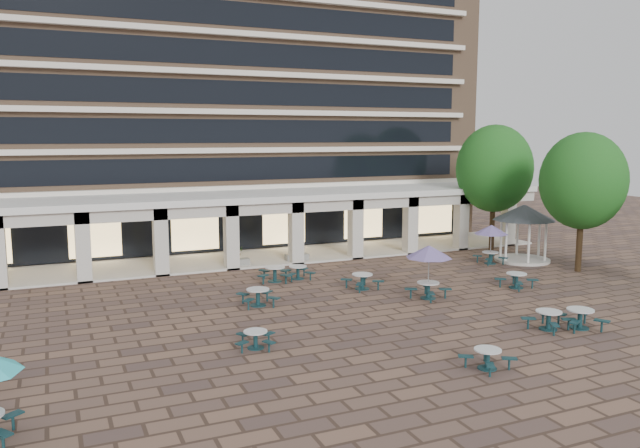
# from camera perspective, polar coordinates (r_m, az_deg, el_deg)

# --- Properties ---
(ground) EXTENTS (120.00, 120.00, 0.00)m
(ground) POSITION_cam_1_polar(r_m,az_deg,el_deg) (28.06, 3.05, -8.71)
(ground) COLOR brown
(ground) RESTS_ON ground
(apartment_building) EXTENTS (40.00, 15.50, 25.20)m
(apartment_building) POSITION_cam_1_polar(r_m,az_deg,el_deg) (51.13, -10.02, 13.03)
(apartment_building) COLOR #8D6B4F
(apartment_building) RESTS_ON ground
(retail_arcade) EXTENTS (42.00, 6.60, 4.40)m
(retail_arcade) POSITION_cam_1_polar(r_m,az_deg,el_deg) (40.96, -6.19, 0.89)
(retail_arcade) COLOR white
(retail_arcade) RESTS_ON ground
(picnic_table_0) EXTENTS (1.85, 1.85, 0.69)m
(picnic_table_0) POSITION_cam_1_polar(r_m,az_deg,el_deg) (24.42, -5.92, -10.32)
(picnic_table_0) COLOR #123538
(picnic_table_0) RESTS_ON ground
(picnic_table_1) EXTENTS (1.85, 1.85, 0.72)m
(picnic_table_1) POSITION_cam_1_polar(r_m,az_deg,el_deg) (23.04, 15.07, -11.66)
(picnic_table_1) COLOR #123538
(picnic_table_1) RESTS_ON ground
(picnic_table_2) EXTENTS (2.12, 2.12, 0.80)m
(picnic_table_2) POSITION_cam_1_polar(r_m,az_deg,el_deg) (28.20, 20.17, -8.11)
(picnic_table_2) COLOR #123538
(picnic_table_2) RESTS_ON ground
(picnic_table_3) EXTENTS (2.19, 2.19, 0.84)m
(picnic_table_3) POSITION_cam_1_polar(r_m,az_deg,el_deg) (28.83, 22.68, -7.84)
(picnic_table_3) COLOR #123538
(picnic_table_3) RESTS_ON ground
(picnic_table_6) EXTENTS (2.33, 2.33, 2.69)m
(picnic_table_6) POSITION_cam_1_polar(r_m,az_deg,el_deg) (31.46, 9.93, -2.70)
(picnic_table_6) COLOR #123538
(picnic_table_6) RESTS_ON ground
(picnic_table_7) EXTENTS (2.09, 2.09, 0.81)m
(picnic_table_7) POSITION_cam_1_polar(r_m,az_deg,el_deg) (35.10, 17.51, -4.83)
(picnic_table_7) COLOR #123538
(picnic_table_7) RESTS_ON ground
(picnic_table_8) EXTENTS (1.95, 1.95, 0.83)m
(picnic_table_8) POSITION_cam_1_polar(r_m,az_deg,el_deg) (30.22, -5.70, -6.53)
(picnic_table_8) COLOR #123538
(picnic_table_8) RESTS_ON ground
(picnic_table_10) EXTENTS (2.30, 2.30, 0.85)m
(picnic_table_10) POSITION_cam_1_polar(r_m,az_deg,el_deg) (35.01, -4.15, -4.46)
(picnic_table_10) COLOR #123538
(picnic_table_10) RESTS_ON ground
(picnic_table_11) EXTENTS (2.15, 2.15, 2.48)m
(picnic_table_11) POSITION_cam_1_polar(r_m,az_deg,el_deg) (40.88, 15.39, -0.63)
(picnic_table_11) COLOR #123538
(picnic_table_11) RESTS_ON ground
(picnic_table_12) EXTENTS (1.77, 1.77, 0.76)m
(picnic_table_12) POSITION_cam_1_polar(r_m,az_deg,el_deg) (35.56, -2.03, -4.33)
(picnic_table_12) COLOR #123538
(picnic_table_12) RESTS_ON ground
(picnic_table_13) EXTENTS (2.04, 2.04, 0.83)m
(picnic_table_13) POSITION_cam_1_polar(r_m,az_deg,el_deg) (33.31, 3.89, -5.13)
(picnic_table_13) COLOR #123538
(picnic_table_13) RESTS_ON ground
(gazebo) EXTENTS (3.94, 3.94, 3.67)m
(gazebo) POSITION_cam_1_polar(r_m,az_deg,el_deg) (42.29, 18.14, 0.44)
(gazebo) COLOR beige
(gazebo) RESTS_ON ground
(tree_east_a) EXTENTS (5.00, 5.00, 8.33)m
(tree_east_a) POSITION_cam_1_polar(r_m,az_deg,el_deg) (40.00, 22.92, 3.64)
(tree_east_a) COLOR #402F19
(tree_east_a) RESTS_ON ground
(tree_east_c) EXTENTS (5.33, 5.33, 8.87)m
(tree_east_c) POSITION_cam_1_polar(r_m,az_deg,el_deg) (45.50, 15.65, 4.90)
(tree_east_c) COLOR #402F19
(tree_east_c) RESTS_ON ground
(planter_left) EXTENTS (1.50, 0.84, 1.31)m
(planter_left) POSITION_cam_1_polar(r_m,az_deg,el_deg) (39.10, -7.59, -3.12)
(planter_left) COLOR gray
(planter_left) RESTS_ON ground
(planter_right) EXTENTS (1.50, 0.77, 1.28)m
(planter_right) POSITION_cam_1_polar(r_m,az_deg,el_deg) (40.35, -2.13, -2.74)
(planter_right) COLOR gray
(planter_right) RESTS_ON ground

